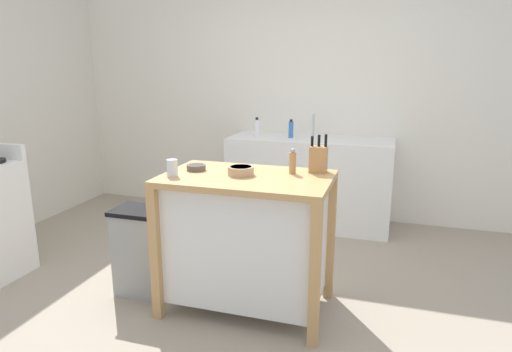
{
  "coord_description": "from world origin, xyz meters",
  "views": [
    {
      "loc": [
        0.92,
        -2.63,
        1.6
      ],
      "look_at": [
        0.05,
        0.18,
        0.87
      ],
      "focal_mm": 31.43,
      "sensor_mm": 36.0,
      "label": 1
    }
  ],
  "objects": [
    {
      "name": "ground_plane",
      "position": [
        0.0,
        0.0,
        0.0
      ],
      "size": [
        6.22,
        6.22,
        0.0
      ],
      "primitive_type": "plane",
      "color": "gray",
      "rests_on": "ground"
    },
    {
      "name": "wall_back",
      "position": [
        0.0,
        2.08,
        1.3
      ],
      "size": [
        5.22,
        0.1,
        2.6
      ],
      "primitive_type": "cube",
      "color": "silver",
      "rests_on": "ground"
    },
    {
      "name": "wall_left",
      "position": [
        -2.61,
        0.74,
        1.3
      ],
      "size": [
        0.1,
        2.68,
        2.6
      ],
      "primitive_type": "cube",
      "color": "silver",
      "rests_on": "ground"
    },
    {
      "name": "kitchen_island",
      "position": [
        0.05,
        -0.02,
        0.51
      ],
      "size": [
        1.07,
        0.66,
        0.92
      ],
      "color": "tan",
      "rests_on": "ground"
    },
    {
      "name": "knife_block",
      "position": [
        0.46,
        0.21,
        1.01
      ],
      "size": [
        0.11,
        0.09,
        0.25
      ],
      "color": "#AD7F4C",
      "rests_on": "kitchen_island"
    },
    {
      "name": "bowl_ceramic_wide",
      "position": [
        0.01,
        -0.02,
        0.95
      ],
      "size": [
        0.17,
        0.17,
        0.06
      ],
      "color": "tan",
      "rests_on": "kitchen_island"
    },
    {
      "name": "bowl_ceramic_small",
      "position": [
        -0.32,
        0.02,
        0.94
      ],
      "size": [
        0.13,
        0.13,
        0.04
      ],
      "color": "#564C47",
      "rests_on": "kitchen_island"
    },
    {
      "name": "drinking_cup",
      "position": [
        -0.39,
        -0.18,
        0.97
      ],
      "size": [
        0.07,
        0.07,
        0.11
      ],
      "color": "silver",
      "rests_on": "kitchen_island"
    },
    {
      "name": "pepper_grinder",
      "position": [
        0.31,
        0.12,
        0.99
      ],
      "size": [
        0.04,
        0.04,
        0.16
      ],
      "color": "#AD7F4C",
      "rests_on": "kitchen_island"
    },
    {
      "name": "trash_bin",
      "position": [
        -0.73,
        -0.06,
        0.32
      ],
      "size": [
        0.36,
        0.28,
        0.63
      ],
      "color": "gray",
      "rests_on": "ground"
    },
    {
      "name": "sink_counter",
      "position": [
        0.13,
        1.73,
        0.45
      ],
      "size": [
        1.61,
        0.6,
        0.89
      ],
      "color": "silver",
      "rests_on": "ground"
    },
    {
      "name": "sink_faucet",
      "position": [
        0.13,
        1.87,
        1.0
      ],
      "size": [
        0.02,
        0.02,
        0.22
      ],
      "color": "#B7BCC1",
      "rests_on": "sink_counter"
    },
    {
      "name": "bottle_dish_soap",
      "position": [
        -0.42,
        1.7,
        0.98
      ],
      "size": [
        0.05,
        0.05,
        0.19
      ],
      "color": "white",
      "rests_on": "sink_counter"
    },
    {
      "name": "bottle_hand_soap",
      "position": [
        -0.06,
        1.7,
        0.97
      ],
      "size": [
        0.05,
        0.05,
        0.18
      ],
      "color": "blue",
      "rests_on": "sink_counter"
    }
  ]
}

